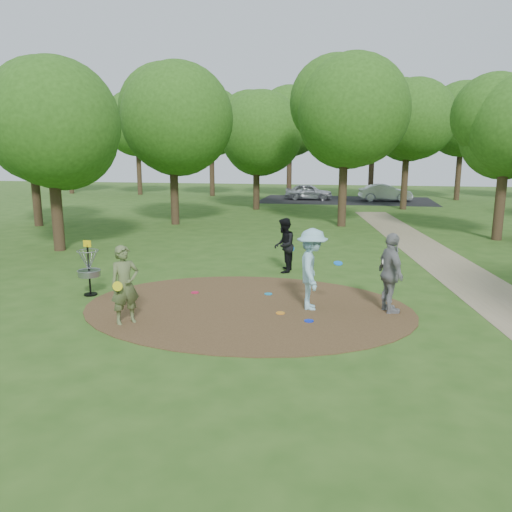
# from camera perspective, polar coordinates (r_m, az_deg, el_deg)

# --- Properties ---
(ground) EXTENTS (100.00, 100.00, 0.00)m
(ground) POSITION_cam_1_polar(r_m,az_deg,el_deg) (12.77, -1.03, -5.92)
(ground) COLOR #2D5119
(ground) RESTS_ON ground
(dirt_clearing) EXTENTS (8.40, 8.40, 0.02)m
(dirt_clearing) POSITION_cam_1_polar(r_m,az_deg,el_deg) (12.77, -1.03, -5.88)
(dirt_clearing) COLOR #47301C
(dirt_clearing) RESTS_ON ground
(footpath) EXTENTS (7.55, 39.89, 0.01)m
(footpath) POSITION_cam_1_polar(r_m,az_deg,el_deg) (14.96, 25.97, -4.46)
(footpath) COLOR #8C7A5B
(footpath) RESTS_ON ground
(parking_lot) EXTENTS (14.00, 8.00, 0.01)m
(parking_lot) POSITION_cam_1_polar(r_m,az_deg,el_deg) (42.08, 10.24, 6.30)
(parking_lot) COLOR black
(parking_lot) RESTS_ON ground
(player_observer_with_disc) EXTENTS (0.78, 0.78, 1.83)m
(player_observer_with_disc) POSITION_cam_1_polar(r_m,az_deg,el_deg) (11.76, -14.75, -3.23)
(player_observer_with_disc) COLOR #5A693C
(player_observer_with_disc) RESTS_ON ground
(player_throwing_with_disc) EXTENTS (1.23, 1.40, 2.05)m
(player_throwing_with_disc) POSITION_cam_1_polar(r_m,az_deg,el_deg) (12.48, 6.40, -1.52)
(player_throwing_with_disc) COLOR #94CCDD
(player_throwing_with_disc) RESTS_ON ground
(player_walking_with_disc) EXTENTS (0.69, 0.88, 1.79)m
(player_walking_with_disc) POSITION_cam_1_polar(r_m,az_deg,el_deg) (16.33, 3.22, 1.23)
(player_walking_with_disc) COLOR black
(player_walking_with_disc) RESTS_ON ground
(player_waiting_with_disc) EXTENTS (0.87, 1.26, 1.99)m
(player_waiting_with_disc) POSITION_cam_1_polar(r_m,az_deg,el_deg) (12.57, 15.15, -1.92)
(player_waiting_with_disc) COLOR gray
(player_waiting_with_disc) RESTS_ON ground
(disc_ground_cyan) EXTENTS (0.22, 0.22, 0.02)m
(disc_ground_cyan) POSITION_cam_1_polar(r_m,az_deg,el_deg) (13.88, 1.42, -4.35)
(disc_ground_cyan) COLOR #1788BB
(disc_ground_cyan) RESTS_ON dirt_clearing
(disc_ground_blue) EXTENTS (0.22, 0.22, 0.02)m
(disc_ground_blue) POSITION_cam_1_polar(r_m,az_deg,el_deg) (11.78, 6.07, -7.38)
(disc_ground_blue) COLOR #0C27D4
(disc_ground_blue) RESTS_ON dirt_clearing
(disc_ground_red) EXTENTS (0.22, 0.22, 0.02)m
(disc_ground_red) POSITION_cam_1_polar(r_m,az_deg,el_deg) (14.11, -7.00, -4.16)
(disc_ground_red) COLOR #C91441
(disc_ground_red) RESTS_ON dirt_clearing
(car_left) EXTENTS (3.90, 1.59, 1.32)m
(car_left) POSITION_cam_1_polar(r_m,az_deg,el_deg) (42.00, 6.05, 7.31)
(car_left) COLOR #B6B9BF
(car_left) RESTS_ON ground
(car_right) EXTENTS (4.32, 1.93, 1.38)m
(car_right) POSITION_cam_1_polar(r_m,az_deg,el_deg) (41.83, 14.54, 7.02)
(car_right) COLOR #B4B8BD
(car_right) RESTS_ON ground
(disc_ground_orange) EXTENTS (0.22, 0.22, 0.02)m
(disc_ground_orange) POSITION_cam_1_polar(r_m,az_deg,el_deg) (12.28, 2.80, -6.52)
(disc_ground_orange) COLOR orange
(disc_ground_orange) RESTS_ON dirt_clearing
(disc_golf_basket) EXTENTS (0.63, 0.63, 1.54)m
(disc_golf_basket) POSITION_cam_1_polar(r_m,az_deg,el_deg) (14.40, -18.59, -0.90)
(disc_golf_basket) COLOR black
(disc_golf_basket) RESTS_ON ground
(tree_ring) EXTENTS (37.43, 45.19, 8.82)m
(tree_ring) POSITION_cam_1_polar(r_m,az_deg,el_deg) (20.90, 11.73, 15.22)
(tree_ring) COLOR #332316
(tree_ring) RESTS_ON ground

